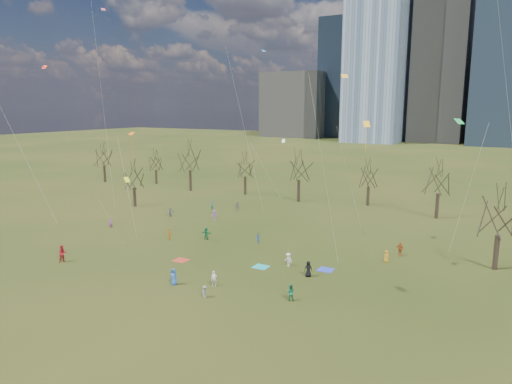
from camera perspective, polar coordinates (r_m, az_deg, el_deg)
The scene contains 24 objects.
ground at distance 47.30m, azimuth -7.35°, elevation -10.73°, with size 500.00×500.00×0.00m, color black.
downtown_skyline at distance 248.33m, azimuth 23.65°, elevation 14.83°, with size 212.50×78.00×118.00m.
bare_tree_row at distance 77.84m, azimuth 9.19°, elevation 2.35°, with size 113.04×29.80×9.50m.
blanket_teal at distance 50.20m, azimuth 0.61°, elevation -9.33°, with size 1.60×1.50×0.03m, color teal.
blanket_navy at distance 49.91m, azimuth 8.70°, elevation -9.58°, with size 1.60×1.50×0.03m, color #283EBC.
blanket_crimson at distance 52.94m, azimuth -9.38°, elevation -8.41°, with size 1.60×1.50×0.03m, color #B03223.
person_0 at distance 45.91m, azimuth -10.26°, elevation -10.37°, with size 0.82×0.53×1.68m, color #2759AA.
person_1 at distance 45.10m, azimuth -5.27°, elevation -10.73°, with size 0.56×0.37×1.54m, color silver.
person_2 at distance 55.72m, azimuth -23.01°, elevation -7.11°, with size 0.96×0.75×1.98m, color #B21923.
person_3 at distance 42.74m, azimuth -6.44°, elevation -12.27°, with size 0.75×0.43×1.15m, color slate.
person_4 at distance 60.87m, azimuth -10.77°, elevation -5.21°, with size 0.86×0.36×1.46m, color orange.
person_5 at distance 60.15m, azimuth -6.23°, elevation -5.18°, with size 1.54×0.49×1.66m, color #186C3C.
person_6 at distance 47.52m, azimuth 6.56°, elevation -9.53°, with size 0.81×0.53×1.66m, color black.
person_7 at distance 68.57m, azimuth -17.70°, elevation -3.74°, with size 0.53×0.35×1.45m, color #904A95.
person_8 at distance 58.25m, azimuth 0.21°, elevation -5.88°, with size 0.58×0.45×1.19m, color blue.
person_9 at distance 50.32m, azimuth 4.06°, elevation -8.42°, with size 0.97×0.56×1.50m, color silver.
person_10 at distance 56.04m, azimuth 17.55°, elevation -6.83°, with size 0.96×0.40×1.63m, color #AD4618.
person_11 at distance 72.96m, azimuth -10.64°, elevation -2.52°, with size 1.44×0.46×1.55m, color slate.
person_12 at distance 53.43m, azimuth 15.97°, elevation -7.75°, with size 0.67×0.44×1.37m, color orange.
person_13 at distance 76.85m, azimuth -5.49°, elevation -1.70°, with size 0.58×0.38×1.60m, color #186C5F.
person_14 at distance 41.91m, azimuth 4.31°, elevation -12.41°, with size 0.75×0.59×1.55m, color #19724C.
person_15 at distance 70.16m, azimuth -5.22°, elevation -2.89°, with size 1.03×0.59×1.59m, color #8C4C99.
person_16 at distance 75.95m, azimuth -2.34°, elevation -1.82°, with size 0.93×0.39×1.58m, color slate.
kites_airborne at distance 53.01m, azimuth 3.78°, elevation 6.02°, with size 64.94×40.90×32.12m.
Camera 1 is at (26.79, -34.99, 17.17)m, focal length 32.00 mm.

